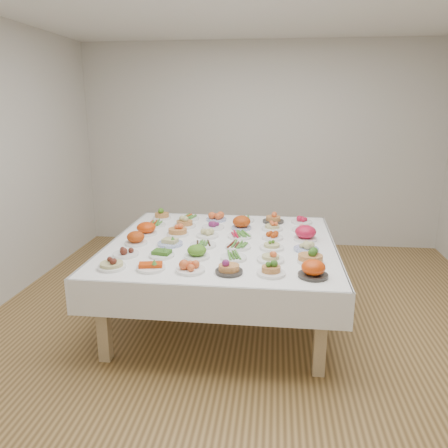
# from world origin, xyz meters

# --- Properties ---
(room_envelope) EXTENTS (5.02, 5.02, 2.81)m
(room_envelope) POSITION_xyz_m (0.00, 0.00, 1.83)
(room_envelope) COLOR #9F7942
(room_envelope) RESTS_ON ground
(display_table) EXTENTS (2.04, 2.04, 0.75)m
(display_table) POSITION_xyz_m (-0.25, 0.10, 0.68)
(display_table) COLOR white
(display_table) RESTS_ON ground
(dish_0) EXTENTS (0.21, 0.21, 0.12)m
(dish_0) POSITION_xyz_m (-1.00, -0.66, 0.81)
(dish_0) COLOR white
(dish_0) RESTS_ON display_table
(dish_1) EXTENTS (0.22, 0.22, 0.10)m
(dish_1) POSITION_xyz_m (-0.70, -0.65, 0.79)
(dish_1) COLOR white
(dish_1) RESTS_ON display_table
(dish_2) EXTENTS (0.22, 0.22, 0.10)m
(dish_2) POSITION_xyz_m (-0.40, -0.65, 0.79)
(dish_2) COLOR white
(dish_2) RESTS_ON display_table
(dish_3) EXTENTS (0.20, 0.20, 0.12)m
(dish_3) POSITION_xyz_m (-0.10, -0.66, 0.81)
(dish_3) COLOR #2D2A28
(dish_3) RESTS_ON display_table
(dish_4) EXTENTS (0.21, 0.21, 0.12)m
(dish_4) POSITION_xyz_m (0.21, -0.65, 0.80)
(dish_4) COLOR white
(dish_4) RESTS_ON display_table
(dish_5) EXTENTS (0.24, 0.24, 0.13)m
(dish_5) POSITION_xyz_m (0.51, -0.66, 0.82)
(dish_5) COLOR #2D2A28
(dish_5) RESTS_ON display_table
(dish_6) EXTENTS (0.21, 0.21, 0.08)m
(dish_6) POSITION_xyz_m (-1.00, -0.36, 0.78)
(dish_6) COLOR white
(dish_6) RESTS_ON display_table
(dish_7) EXTENTS (0.20, 0.20, 0.09)m
(dish_7) POSITION_xyz_m (-0.69, -0.35, 0.79)
(dish_7) COLOR white
(dish_7) RESTS_ON display_table
(dish_8) EXTENTS (0.21, 0.21, 0.12)m
(dish_8) POSITION_xyz_m (-0.40, -0.35, 0.81)
(dish_8) COLOR white
(dish_8) RESTS_ON display_table
(dish_9) EXTENTS (0.22, 0.21, 0.05)m
(dish_9) POSITION_xyz_m (-0.10, -0.34, 0.77)
(dish_9) COLOR white
(dish_9) RESTS_ON display_table
(dish_10) EXTENTS (0.22, 0.22, 0.12)m
(dish_10) POSITION_xyz_m (0.20, -0.35, 0.81)
(dish_10) COLOR white
(dish_10) RESTS_ON display_table
(dish_11) EXTENTS (0.20, 0.20, 0.13)m
(dish_11) POSITION_xyz_m (0.51, -0.36, 0.81)
(dish_11) COLOR white
(dish_11) RESTS_ON display_table
(dish_12) EXTENTS (0.20, 0.20, 0.11)m
(dish_12) POSITION_xyz_m (-1.01, -0.06, 0.80)
(dish_12) COLOR white
(dish_12) RESTS_ON display_table
(dish_13) EXTENTS (0.22, 0.22, 0.09)m
(dish_13) POSITION_xyz_m (-0.70, -0.04, 0.78)
(dish_13) COLOR #4C66B2
(dish_13) RESTS_ON display_table
(dish_14) EXTENTS (0.23, 0.23, 0.05)m
(dish_14) POSITION_xyz_m (-0.40, -0.04, 0.77)
(dish_14) COLOR white
(dish_14) RESTS_ON display_table
(dish_15) EXTENTS (0.22, 0.22, 0.05)m
(dish_15) POSITION_xyz_m (-0.09, -0.05, 0.77)
(dish_15) COLOR white
(dish_15) RESTS_ON display_table
(dish_16) EXTENTS (0.21, 0.21, 0.10)m
(dish_16) POSITION_xyz_m (0.21, -0.05, 0.79)
(dish_16) COLOR white
(dish_16) RESTS_ON display_table
(dish_17) EXTENTS (0.21, 0.21, 0.08)m
(dish_17) POSITION_xyz_m (0.50, -0.05, 0.78)
(dish_17) COLOR #4C66B2
(dish_17) RESTS_ON display_table
(dish_18) EXTENTS (0.20, 0.20, 0.13)m
(dish_18) POSITION_xyz_m (-1.00, 0.25, 0.81)
(dish_18) COLOR white
(dish_18) RESTS_ON display_table
(dish_19) EXTENTS (0.21, 0.21, 0.13)m
(dish_19) POSITION_xyz_m (-0.70, 0.26, 0.81)
(dish_19) COLOR white
(dish_19) RESTS_ON display_table
(dish_20) EXTENTS (0.21, 0.21, 0.09)m
(dish_20) POSITION_xyz_m (-0.41, 0.25, 0.79)
(dish_20) COLOR white
(dish_20) RESTS_ON display_table
(dish_21) EXTENTS (0.25, 0.23, 0.06)m
(dish_21) POSITION_xyz_m (-0.10, 0.26, 0.78)
(dish_21) COLOR white
(dish_21) RESTS_ON display_table
(dish_22) EXTENTS (0.19, 0.19, 0.08)m
(dish_22) POSITION_xyz_m (0.21, 0.25, 0.78)
(dish_22) COLOR white
(dish_22) RESTS_ON display_table
(dish_23) EXTENTS (0.23, 0.23, 0.14)m
(dish_23) POSITION_xyz_m (0.51, 0.25, 0.82)
(dish_23) COLOR white
(dish_23) RESTS_ON display_table
(dish_24) EXTENTS (0.21, 0.21, 0.05)m
(dish_24) POSITION_xyz_m (-1.00, 0.56, 0.77)
(dish_24) COLOR white
(dish_24) RESTS_ON display_table
(dish_25) EXTENTS (0.23, 0.23, 0.14)m
(dish_25) POSITION_xyz_m (-0.69, 0.56, 0.82)
(dish_25) COLOR white
(dish_25) RESTS_ON display_table
(dish_26) EXTENTS (0.22, 0.22, 0.08)m
(dish_26) POSITION_xyz_m (-0.39, 0.55, 0.78)
(dish_26) COLOR white
(dish_26) RESTS_ON display_table
(dish_27) EXTENTS (0.21, 0.21, 0.12)m
(dish_27) POSITION_xyz_m (-0.10, 0.56, 0.80)
(dish_27) COLOR #4C66B2
(dish_27) RESTS_ON display_table
(dish_28) EXTENTS (0.21, 0.21, 0.12)m
(dish_28) POSITION_xyz_m (0.20, 0.56, 0.81)
(dish_28) COLOR white
(dish_28) RESTS_ON display_table
(dish_29) EXTENTS (0.22, 0.22, 0.09)m
(dish_29) POSITION_xyz_m (0.51, 0.55, 0.79)
(dish_29) COLOR white
(dish_29) RESTS_ON display_table
(dish_30) EXTENTS (0.20, 0.20, 0.13)m
(dish_30) POSITION_xyz_m (-1.00, 0.85, 0.81)
(dish_30) COLOR white
(dish_30) RESTS_ON display_table
(dish_31) EXTENTS (0.23, 0.21, 0.05)m
(dish_31) POSITION_xyz_m (-0.70, 0.86, 0.77)
(dish_31) COLOR white
(dish_31) RESTS_ON display_table
(dish_32) EXTENTS (0.21, 0.21, 0.10)m
(dish_32) POSITION_xyz_m (-0.40, 0.86, 0.79)
(dish_32) COLOR #4C66B2
(dish_32) RESTS_ON display_table
(dish_33) EXTENTS (0.23, 0.22, 0.06)m
(dish_33) POSITION_xyz_m (-0.10, 0.85, 0.78)
(dish_33) COLOR white
(dish_33) RESTS_ON display_table
(dish_34) EXTENTS (0.23, 0.22, 0.13)m
(dish_34) POSITION_xyz_m (0.21, 0.85, 0.81)
(dish_34) COLOR #2D2A28
(dish_34) RESTS_ON display_table
(dish_35) EXTENTS (0.21, 0.21, 0.09)m
(dish_35) POSITION_xyz_m (0.51, 0.86, 0.79)
(dish_35) COLOR white
(dish_35) RESTS_ON display_table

